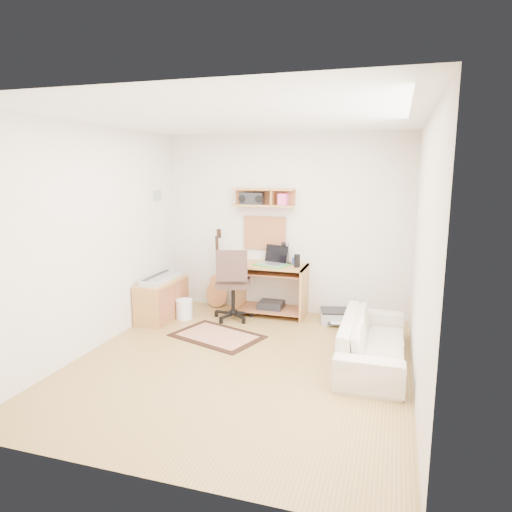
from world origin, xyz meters
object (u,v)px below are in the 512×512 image
(task_chair, at_px, (233,283))
(cabinet, at_px, (162,299))
(sofa, at_px, (373,333))
(printer, at_px, (336,316))
(desk, at_px, (271,290))

(task_chair, relative_size, cabinet, 1.16)
(task_chair, relative_size, sofa, 0.60)
(printer, height_order, sofa, sofa)
(task_chair, xyz_separation_m, sofa, (1.98, -0.95, -0.18))
(desk, height_order, task_chair, task_chair)
(desk, relative_size, task_chair, 0.96)
(task_chair, bearing_deg, printer, -4.67)
(printer, bearing_deg, cabinet, 179.39)
(desk, xyz_separation_m, printer, (0.96, -0.04, -0.29))
(task_chair, height_order, cabinet, task_chair)
(desk, bearing_deg, task_chair, -145.28)
(task_chair, height_order, sofa, task_chair)
(desk, distance_m, cabinet, 1.57)
(task_chair, bearing_deg, sofa, -41.85)
(desk, relative_size, printer, 2.27)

